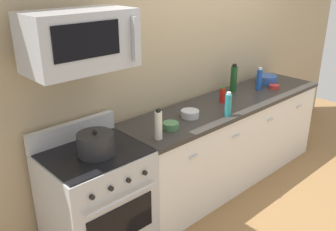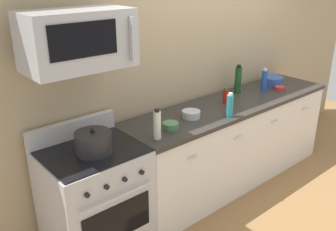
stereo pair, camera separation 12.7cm
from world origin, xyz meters
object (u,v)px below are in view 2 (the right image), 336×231
Objects in this scene: bowl_steel_prep at (191,114)px; bowl_red_small at (280,88)px; microwave at (78,40)px; bottle_hot_sauce_red at (225,96)px; bottle_vinegar_white at (157,125)px; stockpot at (93,143)px; bowl_blue_mixing at (272,80)px; range_oven at (95,200)px; bottle_dish_soap at (230,106)px; bottle_wine_green at (238,80)px; bowl_green_glaze at (171,126)px; bottle_soda_blue at (264,80)px.

bowl_steel_prep reaches higher than bowl_red_small.
microwave is 6.29× the size of bowl_red_small.
microwave is 1.74m from bottle_hot_sauce_red.
bottle_vinegar_white is 2.16× the size of bowl_red_small.
stockpot is at bearing 179.37° from bowl_red_small.
bowl_blue_mixing reaches higher than bowl_red_small.
bottle_vinegar_white is 1.86m from bowl_red_small.
range_oven is 0.79m from bottle_vinegar_white.
bowl_blue_mixing is at bearing 16.25° from bottle_dish_soap.
bottle_dish_soap is at bearing -163.75° from bowl_blue_mixing.
range_oven reaches higher than bowl_red_small.
bottle_wine_green is 2.63× the size of bowl_red_small.
bowl_green_glaze is at bearing -10.92° from microwave.
bowl_steel_prep is 0.32m from bowl_green_glaze.
microwave is at bearing -178.74° from bowl_blue_mixing.
bottle_wine_green is at bearing 21.44° from bottle_hot_sauce_red.
bowl_steel_prep is 1.43× the size of bowl_red_small.
bottle_dish_soap is 1.38× the size of bowl_steel_prep.
bowl_red_small is at bearing -7.85° from bottle_hot_sauce_red.
bowl_steel_prep is at bearing -3.81° from microwave.
microwave is 4.54× the size of bottle_hot_sauce_red.
bottle_vinegar_white is (0.51, -0.21, -0.71)m from microwave.
bottle_wine_green reaches higher than bottle_vinegar_white.
bottle_vinegar_white is 1.98m from bowl_blue_mixing.
bottle_hot_sauce_red reaches higher than range_oven.
bottle_vinegar_white reaches higher than range_oven.
bottle_hot_sauce_red is 0.81m from bowl_red_small.
bottle_dish_soap is at bearing -171.30° from bowl_red_small.
stockpot is (-1.93, -0.23, -0.06)m from bottle_wine_green.
stockpot is at bearing -176.91° from bottle_hot_sauce_red.
bottle_wine_green is at bearing 6.73° from stockpot.
microwave is 1.52m from bottle_dish_soap.
bottle_soda_blue is at bearing 4.34° from bowl_green_glaze.
bottle_vinegar_white is (-1.05, -0.20, 0.04)m from bottle_hot_sauce_red.
range_oven is 1.65m from bottle_hot_sauce_red.
bottle_dish_soap reaches higher than bowl_blue_mixing.
stockpot reaches higher than bowl_blue_mixing.
range_oven is 0.87m from bowl_green_glaze.
microwave is at bearing 179.29° from bottle_soda_blue.
bottle_vinegar_white is at bearing -22.52° from microwave.
bowl_blue_mixing is at bearing 6.27° from bowl_green_glaze.
bowl_steel_prep is at bearing -167.55° from bottle_wine_green.
bowl_steel_prep is (1.03, -0.02, 0.49)m from range_oven.
bowl_blue_mixing is 1.77× the size of bowl_green_glaze.
bottle_wine_green reaches higher than bowl_red_small.
bowl_red_small is at bearing 2.75° from bottle_vinegar_white.
microwave is 0.75m from stockpot.
bottle_dish_soap reaches higher than range_oven.
bowl_steel_prep is (-1.16, -0.04, -0.09)m from bottle_soda_blue.
range_oven is 2.27m from bottle_soda_blue.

